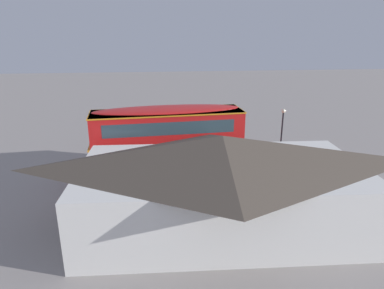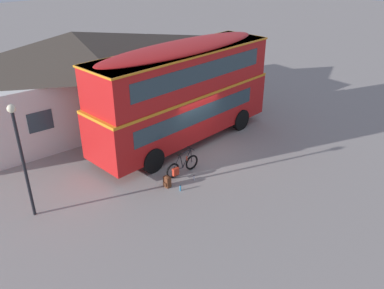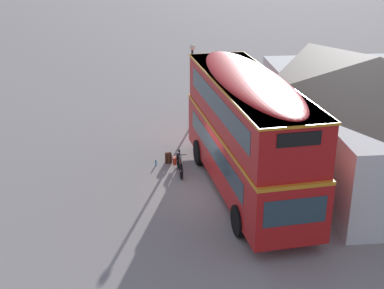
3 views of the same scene
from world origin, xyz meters
The scene contains 8 objects.
ground_plane centered at (0.00, 0.00, 0.00)m, with size 120.00×120.00×0.00m, color gray.
double_decker_bus centered at (0.13, 1.15, 2.64)m, with size 9.89×3.25×4.79m.
touring_bicycle centered at (-2.01, -1.24, 0.37)m, with size 1.73×0.47×1.06m.
backpack_on_ground centered at (-3.07, -1.59, 0.26)m, with size 0.27×0.29×0.50m.
water_bottle_blue_sports centered at (-2.86, -2.16, 0.12)m, with size 0.07×0.07×0.26m.
water_bottle_clear_plastic centered at (-1.91, -1.90, 0.10)m, with size 0.07×0.07×0.21m.
pub_building centered at (-2.17, 7.28, 2.40)m, with size 14.10×7.81×4.71m.
street_lamp centered at (-7.80, 0.15, 2.65)m, with size 0.28×0.28×4.24m.
Camera 3 is at (18.90, -3.61, 10.00)m, focal length 50.91 mm.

